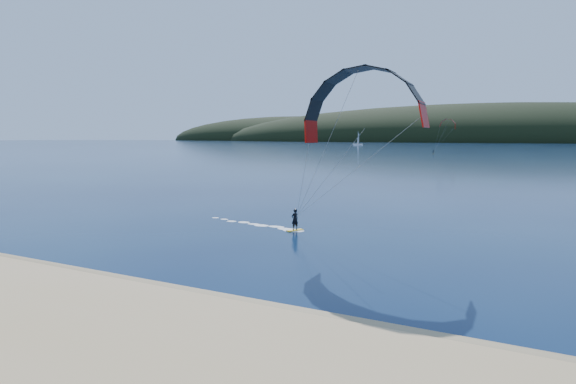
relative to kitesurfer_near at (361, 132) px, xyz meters
The scene contains 6 objects.
ground 20.47m from the kitesurfer_near, 106.87° to the right, with size 1800.00×1800.00×0.00m, color #071638.
wet_sand 16.67m from the kitesurfer_near, 112.08° to the right, with size 220.00×2.50×0.10m.
headland 727.51m from the kitesurfer_near, 90.38° to the left, with size 1200.00×310.00×140.00m.
kitesurfer_near is the anchor object (origin of this frame).
kitesurfer_far 190.12m from the kitesurfer_near, 96.25° to the left, with size 10.40×4.79×14.61m.
sailboat 395.19m from the kitesurfer_near, 108.20° to the left, with size 8.83×5.65×12.49m.
Camera 1 is at (15.54, -13.62, 8.17)m, focal length 29.12 mm.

